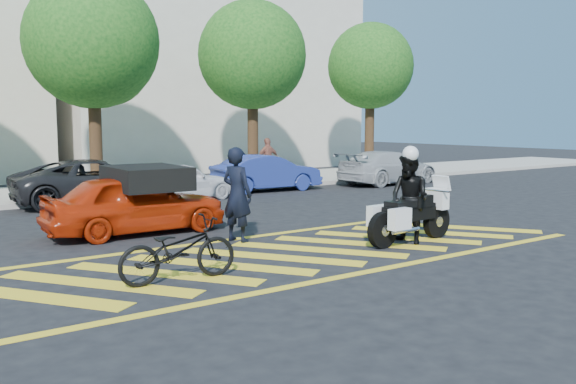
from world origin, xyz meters
TOP-DOWN VIEW (x-y plane):
  - ground at (0.00, 0.00)m, footprint 90.00×90.00m
  - sidewalk at (0.00, 12.00)m, footprint 60.00×5.00m
  - crosswalk at (-0.04, 0.00)m, footprint 12.33×4.00m
  - building_right at (9.00, 21.00)m, footprint 16.00×8.00m
  - tree_center at (0.13, 12.06)m, footprint 4.60×4.60m
  - tree_right at (6.63, 12.06)m, footprint 4.40×4.40m
  - tree_far_right at (13.13, 12.06)m, footprint 4.00×4.00m
  - officer_bike at (-0.36, 1.66)m, footprint 0.70×0.85m
  - bicycle at (-2.79, -0.61)m, footprint 1.99×0.78m
  - police_motorcycle at (2.50, -0.58)m, footprint 2.48×0.81m
  - officer_moto at (2.48, -0.58)m, footprint 0.77×0.96m
  - red_convertible at (-1.78, 3.79)m, footprint 4.08×1.67m
  - parked_mid_left at (-0.90, 9.20)m, footprint 5.07×2.48m
  - parked_mid_right at (1.51, 8.48)m, footprint 3.85×1.96m
  - parked_right at (5.30, 9.16)m, footprint 4.12×1.66m
  - parked_far_right at (10.70, 8.38)m, footprint 4.74×2.16m
  - pedestrian_right at (6.68, 11.16)m, footprint 1.03×0.48m

SIDE VIEW (x-z plane):
  - ground at x=0.00m, z-range 0.00..0.00m
  - crosswalk at x=-0.04m, z-range 0.00..0.01m
  - sidewalk at x=0.00m, z-range 0.00..0.15m
  - bicycle at x=-2.79m, z-range 0.00..1.03m
  - police_motorcycle at x=2.50m, z-range 0.05..1.14m
  - parked_mid_right at x=1.51m, z-range 0.00..1.26m
  - parked_right at x=5.30m, z-range 0.00..1.33m
  - parked_far_right at x=10.70m, z-range 0.00..1.35m
  - red_convertible at x=-1.78m, z-range 0.00..1.38m
  - parked_mid_left at x=-0.90m, z-range 0.00..1.39m
  - officer_moto at x=2.48m, z-range 0.00..1.89m
  - officer_bike at x=-0.36m, z-range 0.00..2.01m
  - pedestrian_right at x=6.68m, z-range 0.15..1.87m
  - tree_far_right at x=13.13m, z-range 1.39..8.49m
  - tree_right at x=6.63m, z-range 1.34..8.75m
  - tree_center at x=0.13m, z-range 1.31..8.88m
  - building_right at x=9.00m, z-range 0.00..11.00m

